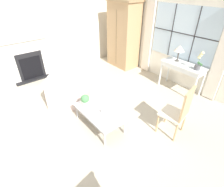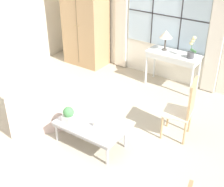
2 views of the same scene
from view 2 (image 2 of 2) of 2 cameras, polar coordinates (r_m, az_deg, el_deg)
The scene contains 11 objects.
ground_plane at distance 5.20m, azimuth -6.32°, elevation -9.29°, with size 14.00×14.00×0.00m, color #B2A893.
wall_back_windowed at distance 6.85m, azimuth 10.04°, elevation 13.51°, with size 7.20×0.14×2.80m.
armoire at distance 7.62m, azimuth -4.92°, elevation 13.06°, with size 1.08×0.67×2.14m.
console_table at distance 6.67m, azimuth 11.15°, elevation 6.50°, with size 1.12×0.46×0.77m.
table_lamp at distance 6.65m, azimuth 9.84°, elevation 10.56°, with size 0.27×0.27×0.43m.
potted_orchid at distance 6.42m, azimuth 14.32°, elevation 7.74°, with size 0.18×0.14×0.46m.
armchair_upholstered at distance 5.76m, azimuth -13.98°, elevation -2.74°, with size 1.30×1.30×0.74m.
side_chair_wooden at distance 5.14m, azimuth 13.16°, elevation -2.41°, with size 0.51×0.51×1.07m.
coffee_table at distance 5.00m, azimuth -4.03°, elevation -6.11°, with size 1.12×0.59×0.37m.
potted_plant_small at distance 5.02m, azimuth -7.94°, elevation -3.83°, with size 0.18×0.18×0.27m.
pillar_candle at distance 4.92m, azimuth -3.08°, elevation -5.57°, with size 0.09×0.09×0.11m.
Camera 2 is at (2.75, -2.96, 3.27)m, focal length 50.00 mm.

